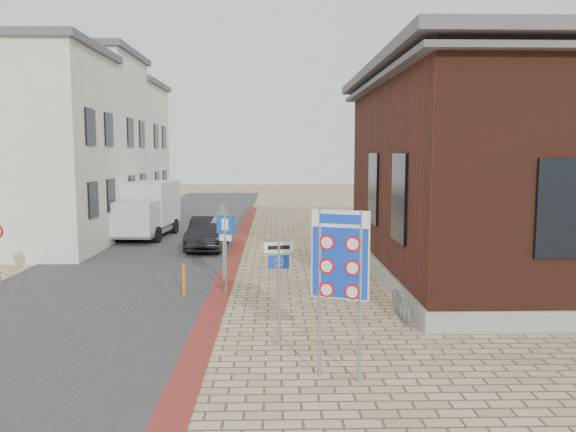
# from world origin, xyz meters

# --- Properties ---
(ground) EXTENTS (120.00, 120.00, 0.00)m
(ground) POSITION_xyz_m (0.00, 0.00, 0.00)
(ground) COLOR tan
(ground) RESTS_ON ground
(road_strip) EXTENTS (7.00, 60.00, 0.02)m
(road_strip) POSITION_xyz_m (-5.50, 15.00, 0.01)
(road_strip) COLOR #38383A
(road_strip) RESTS_ON ground
(curb_strip) EXTENTS (0.60, 40.00, 0.02)m
(curb_strip) POSITION_xyz_m (-2.00, 10.00, 0.01)
(curb_strip) COLOR maroon
(curb_strip) RESTS_ON ground
(brick_building) EXTENTS (13.00, 13.00, 6.80)m
(brick_building) POSITION_xyz_m (8.99, 7.00, 3.49)
(brick_building) COLOR gray
(brick_building) RESTS_ON ground
(townhouse_near) EXTENTS (7.40, 6.40, 8.30)m
(townhouse_near) POSITION_xyz_m (-10.99, 12.00, 4.17)
(townhouse_near) COLOR white
(townhouse_near) RESTS_ON ground
(townhouse_mid) EXTENTS (7.40, 6.40, 9.10)m
(townhouse_mid) POSITION_xyz_m (-10.99, 18.00, 4.57)
(townhouse_mid) COLOR white
(townhouse_mid) RESTS_ON ground
(townhouse_far) EXTENTS (7.40, 6.40, 8.30)m
(townhouse_far) POSITION_xyz_m (-10.99, 24.00, 4.17)
(townhouse_far) COLOR white
(townhouse_far) RESTS_ON ground
(bike_rack) EXTENTS (0.08, 1.80, 0.60)m
(bike_rack) POSITION_xyz_m (2.65, 2.20, 0.26)
(bike_rack) COLOR slate
(bike_rack) RESTS_ON ground
(sedan) EXTENTS (1.52, 4.13, 1.35)m
(sedan) POSITION_xyz_m (-3.20, 12.26, 0.68)
(sedan) COLOR black
(sedan) RESTS_ON ground
(box_truck) EXTENTS (2.48, 5.17, 2.62)m
(box_truck) POSITION_xyz_m (-6.49, 15.54, 1.35)
(box_truck) COLOR slate
(box_truck) RESTS_ON ground
(border_sign) EXTENTS (0.98, 0.42, 3.04)m
(border_sign) POSITION_xyz_m (0.72, -1.50, 2.19)
(border_sign) COLOR gray
(border_sign) RESTS_ON ground
(essen_sign) EXTENTS (0.63, 0.13, 2.34)m
(essen_sign) POSITION_xyz_m (-0.34, 0.30, 1.54)
(essen_sign) COLOR gray
(essen_sign) RESTS_ON ground
(parking_sign) EXTENTS (0.50, 0.23, 2.35)m
(parking_sign) POSITION_xyz_m (-1.80, 4.50, 1.59)
(parking_sign) COLOR gray
(parking_sign) RESTS_ON ground
(yield_sign) EXTENTS (0.88, 0.16, 2.48)m
(yield_sign) POSITION_xyz_m (-2.00, 6.00, 1.89)
(yield_sign) COLOR gray
(yield_sign) RESTS_ON ground
(bollard) EXTENTS (0.11, 0.11, 0.93)m
(bollard) POSITION_xyz_m (-2.97, 4.40, 0.47)
(bollard) COLOR orange
(bollard) RESTS_ON ground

